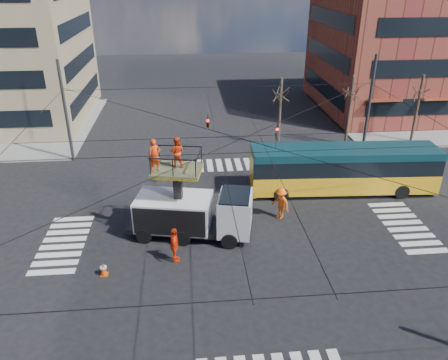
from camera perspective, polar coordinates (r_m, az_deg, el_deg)
ground at (r=25.56m, az=2.08°, el=-7.09°), size 120.00×120.00×0.00m
sidewalk_ne at (r=50.47m, az=23.48°, el=7.80°), size 18.00×18.00×0.12m
crosswalks at (r=25.56m, az=2.08°, el=-7.07°), size 22.40×22.40×0.02m
building_ne at (r=52.07m, az=24.35°, el=16.09°), size 20.06×16.06×14.00m
overhead_network at (r=23.87m, az=1.95°, el=2.11°), size 24.24×24.24×8.00m
tree_a at (r=36.83m, az=7.43°, el=11.07°), size 2.00×2.00×6.00m
tree_b at (r=38.56m, az=16.33°, el=10.92°), size 2.00×2.00×6.00m
tree_c at (r=41.10m, az=24.30°, el=10.58°), size 2.00×2.00×6.00m
utility_truck at (r=24.61m, az=-4.10°, el=-3.16°), size 7.32×3.76×5.94m
city_bus at (r=30.61m, az=15.30°, el=1.46°), size 12.65×3.24×3.20m
traffic_cone at (r=23.09m, az=-15.46°, el=-11.15°), size 0.36×0.36×0.70m
worker_ground at (r=22.99m, az=-6.47°, el=-8.47°), size 0.52×1.18×1.98m
flagger at (r=26.88m, az=7.41°, el=-3.01°), size 1.38×1.51×2.03m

